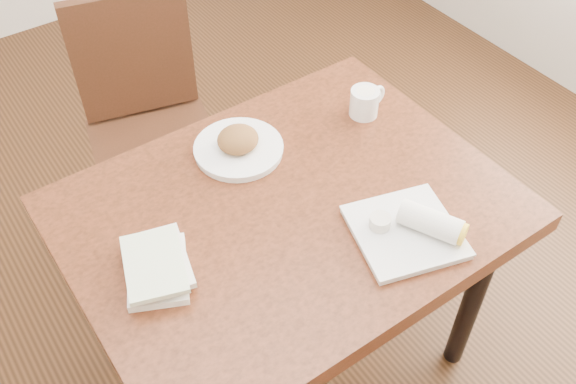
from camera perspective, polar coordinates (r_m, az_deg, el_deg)
ground at (r=2.26m, az=0.00°, el=-14.23°), size 4.00×5.00×0.01m
table at (r=1.71m, az=0.00°, el=-3.14°), size 1.11×0.85×0.75m
chair_far at (r=2.28m, az=-12.35°, el=6.60°), size 0.51×0.51×0.95m
plate_scone at (r=1.78m, az=-4.43°, el=4.14°), size 0.25×0.25×0.08m
coffee_mug at (r=1.91m, az=6.89°, el=8.00°), size 0.13×0.08×0.09m
plate_burrito at (r=1.59m, az=11.06°, el=-3.20°), size 0.31×0.31×0.08m
book_stack at (r=1.52m, az=-11.57°, el=-6.48°), size 0.21×0.24×0.05m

